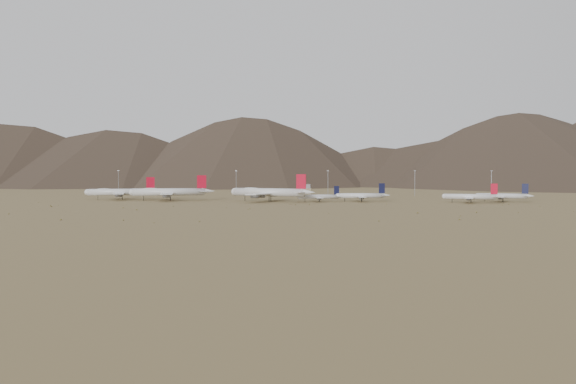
# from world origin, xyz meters

# --- Properties ---
(ground) EXTENTS (3000.00, 3000.00, 0.00)m
(ground) POSITION_xyz_m (0.00, 0.00, 0.00)
(ground) COLOR olive
(ground) RESTS_ON ground
(mountain_ridge) EXTENTS (4400.00, 1000.00, 300.00)m
(mountain_ridge) POSITION_xyz_m (0.00, 900.00, 150.00)
(mountain_ridge) COLOR #47382A
(mountain_ridge) RESTS_ON ground
(widebody_west) EXTENTS (62.60, 50.09, 19.55)m
(widebody_west) POSITION_xyz_m (-126.67, 38.17, 6.74)
(widebody_west) COLOR silver
(widebody_west) RESTS_ON ground
(widebody_centre) EXTENTS (69.62, 55.18, 21.29)m
(widebody_centre) POSITION_xyz_m (-79.72, 27.91, 7.34)
(widebody_centre) COLOR silver
(widebody_centre) RESTS_ON ground
(widebody_east) EXTENTS (72.92, 57.91, 22.39)m
(widebody_east) POSITION_xyz_m (6.67, 21.14, 7.72)
(widebody_east) COLOR silver
(widebody_east) RESTS_ON ground
(narrowbody_a) EXTENTS (38.13, 27.99, 12.76)m
(narrowbody_a) POSITION_xyz_m (48.05, 24.22, 4.14)
(narrowbody_a) COLOR silver
(narrowbody_a) RESTS_ON ground
(narrowbody_b) EXTENTS (45.04, 32.75, 14.93)m
(narrowbody_b) POSITION_xyz_m (82.31, 30.43, 4.84)
(narrowbody_b) COLOR silver
(narrowbody_b) RESTS_ON ground
(narrowbody_c) EXTENTS (45.74, 33.48, 15.25)m
(narrowbody_c) POSITION_xyz_m (166.98, 20.01, 4.95)
(narrowbody_c) COLOR silver
(narrowbody_c) RESTS_ON ground
(narrowbody_d) EXTENTS (43.80, 32.48, 14.87)m
(narrowbody_d) POSITION_xyz_m (195.96, 39.42, 4.83)
(narrowbody_d) COLOR silver
(narrowbody_d) RESTS_ON ground
(control_tower) EXTENTS (8.00, 8.00, 12.00)m
(control_tower) POSITION_xyz_m (30.00, 120.00, 5.32)
(control_tower) COLOR #9B8A69
(control_tower) RESTS_ON ground
(mast_far_west) EXTENTS (2.00, 0.60, 25.70)m
(mast_far_west) POSITION_xyz_m (-167.83, 127.09, 14.20)
(mast_far_west) COLOR gray
(mast_far_west) RESTS_ON ground
(mast_west) EXTENTS (2.00, 0.60, 25.70)m
(mast_west) POSITION_xyz_m (-44.30, 132.79, 14.20)
(mast_west) COLOR gray
(mast_west) RESTS_ON ground
(mast_centre) EXTENTS (2.00, 0.60, 25.70)m
(mast_centre) POSITION_xyz_m (50.85, 106.27, 14.20)
(mast_centre) COLOR gray
(mast_centre) RESTS_ON ground
(mast_east) EXTENTS (2.00, 0.60, 25.70)m
(mast_east) POSITION_xyz_m (136.79, 146.68, 14.20)
(mast_east) COLOR gray
(mast_east) RESTS_ON ground
(mast_far_east) EXTENTS (2.00, 0.60, 25.70)m
(mast_far_east) POSITION_xyz_m (208.01, 131.57, 14.20)
(mast_far_east) COLOR gray
(mast_far_east) RESTS_ON ground
(desert_scrub) EXTENTS (413.33, 178.79, 0.87)m
(desert_scrub) POSITION_xyz_m (12.10, -84.50, 0.33)
(desert_scrub) COLOR olive
(desert_scrub) RESTS_ON ground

